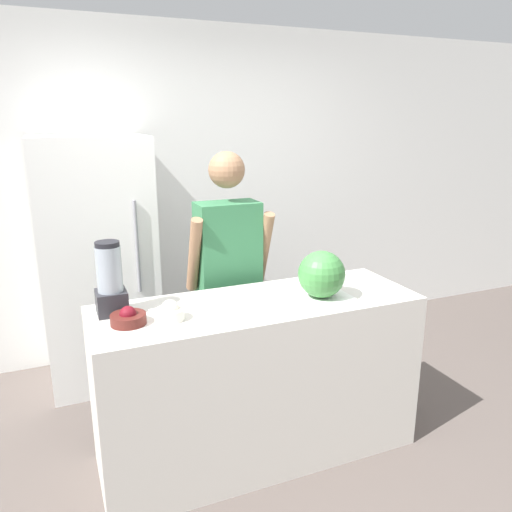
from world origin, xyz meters
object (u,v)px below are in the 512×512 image
(bowl_cherries, at_px, (128,318))
(blender, at_px, (110,281))
(watermelon, at_px, (322,274))
(bowl_cream, at_px, (170,312))
(person, at_px, (229,282))
(refrigerator, at_px, (98,263))

(bowl_cherries, xyz_separation_m, blender, (-0.05, 0.17, 0.14))
(watermelon, distance_m, bowl_cream, 0.84)
(bowl_cherries, bearing_deg, bowl_cream, -6.96)
(person, distance_m, watermelon, 0.71)
(bowl_cream, bearing_deg, watermelon, -2.40)
(watermelon, xyz_separation_m, blender, (-1.08, 0.23, 0.03))
(bowl_cream, distance_m, blender, 0.35)
(refrigerator, xyz_separation_m, bowl_cherries, (0.02, -1.29, 0.07))
(refrigerator, distance_m, person, 1.04)
(bowl_cherries, relative_size, blender, 0.46)
(bowl_cherries, height_order, blender, blender)
(refrigerator, bearing_deg, blender, -91.88)
(refrigerator, xyz_separation_m, person, (0.72, -0.74, -0.01))
(watermelon, bearing_deg, blender, 167.99)
(bowl_cherries, xyz_separation_m, bowl_cream, (0.20, -0.02, 0.01))
(bowl_cream, height_order, blender, blender)
(person, distance_m, bowl_cream, 0.77)
(blender, bearing_deg, watermelon, -12.01)
(blender, bearing_deg, bowl_cream, -37.72)
(refrigerator, height_order, bowl_cherries, refrigerator)
(blender, bearing_deg, refrigerator, 88.12)
(watermelon, distance_m, blender, 1.10)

